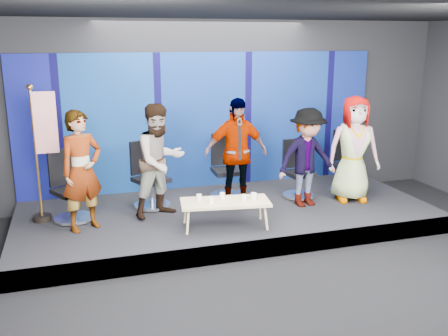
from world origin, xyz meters
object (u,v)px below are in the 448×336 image
Objects in this scene: chair_b at (150,186)px; mug_a at (199,197)px; chair_d at (298,178)px; mug_c at (222,196)px; chair_e at (347,172)px; chair_c at (227,177)px; panelist_a at (82,171)px; mug_b at (211,200)px; panelist_b at (160,161)px; flag_stand at (43,150)px; panelist_c at (236,153)px; chair_a at (71,198)px; mug_e at (254,196)px; coffee_table at (225,203)px; panelist_d at (307,158)px; panelist_e at (353,149)px; mug_d at (244,198)px.

chair_b reaches higher than mug_a.
chair_d is 11.56× the size of mug_c.
chair_c is at bearing -175.79° from chair_e.
mug_b is at bearing -46.06° from panelist_a.
panelist_b is 19.10× the size of mug_b.
panelist_a is 1.45m from chair_b.
mug_c is (-1.74, -0.94, 0.12)m from chair_d.
flag_stand is at bearing 156.78° from mug_a.
chair_e is at bearing 4.89° from panelist_c.
chair_a is 4.01m from chair_d.
chair_b is 1.31m from mug_a.
panelist_c is (2.56, 0.37, 0.03)m from panelist_a.
chair_d reaches higher than mug_e.
panelist_a is at bearing 168.63° from panelist_b.
coffee_table is at bearing -21.01° from mug_a.
chair_c reaches higher than coffee_table.
panelist_c is 1.10m from mug_e.
panelist_a reaches higher than chair_b.
mug_e reaches higher than mug_a.
mug_a is 0.23m from mug_b.
panelist_d is (1.17, -0.87, 0.47)m from chair_c.
coffee_table is (-0.49, -1.44, 0.00)m from chair_c.
panelist_d is at bearing -38.83° from chair_b.
chair_a reaches higher than mug_e.
mug_e is (-1.29, -1.13, 0.12)m from chair_d.
panelist_c is at bearing 156.69° from panelist_d.
mug_b is (-2.81, -0.65, -0.48)m from panelist_e.
mug_a is (-2.96, -0.46, -0.48)m from panelist_e.
chair_b reaches higher than chair_d.
chair_b is at bearing 116.56° from mug_a.
chair_d is at bearing -166.14° from chair_e.
panelist_a is at bearing 166.36° from mug_e.
panelist_e is at bearing -20.72° from chair_c.
mug_a is at bearing -77.83° from panelist_b.
panelist_b is at bearing -7.26° from flag_stand.
chair_b is 3.65m from panelist_e.
chair_e is (4.84, 0.53, -0.54)m from panelist_a.
chair_e is at bearing 18.96° from mug_c.
chair_e reaches higher than mug_e.
coffee_table is 14.99× the size of mug_a.
mug_b reaches higher than mug_d.
mug_c is (0.37, -0.01, -0.00)m from mug_a.
chair_e is 3.28m from mug_a.
panelist_c is at bearing 42.41° from mug_a.
panelist_b is at bearing -173.78° from panelist_c.
chair_a reaches higher than mug_a.
mug_b reaches higher than coffee_table.
coffee_table is (-2.58, -0.61, -0.56)m from panelist_e.
panelist_c reaches higher than coffee_table.
panelist_b reaches higher than chair_e.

